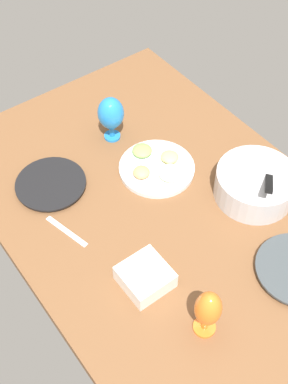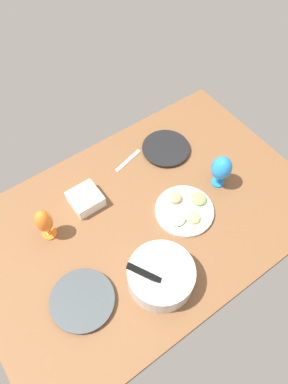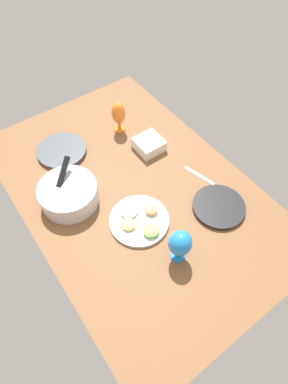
{
  "view_description": "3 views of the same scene",
  "coord_description": "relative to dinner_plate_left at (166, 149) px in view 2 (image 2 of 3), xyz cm",
  "views": [
    {
      "loc": [
        79.75,
        -69.4,
        136.76
      ],
      "look_at": [
        -6.79,
        -4.93,
        6.65
      ],
      "focal_mm": 47.01,
      "sensor_mm": 36.0,
      "label": 1
    },
    {
      "loc": [
        48.78,
        67.28,
        147.52
      ],
      "look_at": [
        -5.51,
        -8.13,
        6.65
      ],
      "focal_mm": 33.77,
      "sensor_mm": 36.0,
      "label": 2
    },
    {
      "loc": [
        -80.48,
        51.74,
        128.78
      ],
      "look_at": [
        -8.42,
        -0.44,
        6.65
      ],
      "focal_mm": 30.01,
      "sensor_mm": 36.0,
      "label": 3
    }
  ],
  "objects": [
    {
      "name": "dinner_plate_left",
      "position": [
        0.0,
        0.0,
        0.0
      ],
      "size": [
        25.2,
        25.2,
        2.1
      ],
      "color": "#4C4C51",
      "rests_on": "ground_plane"
    },
    {
      "name": "fork_by_left_plate",
      "position": [
        20.21,
        -5.84,
        -0.79
      ],
      "size": [
        17.9,
        6.1,
        0.6
      ],
      "primitive_type": "cube",
      "rotation": [
        0.0,
        0.0,
        0.24
      ],
      "color": "silver",
      "rests_on": "ground_plane"
    },
    {
      "name": "mixing_bowl",
      "position": [
        45.49,
        55.29,
        4.57
      ],
      "size": [
        27.77,
        27.77,
        17.62
      ],
      "color": "silver",
      "rests_on": "ground_plane"
    },
    {
      "name": "hurricane_glass_orange",
      "position": [
        73.19,
        8.47,
        10.21
      ],
      "size": [
        7.63,
        7.63,
        18.79
      ],
      "color": "orange",
      "rests_on": "ground_plane"
    },
    {
      "name": "fruit_platter",
      "position": [
        16.07,
        35.17,
        0.47
      ],
      "size": [
        27.73,
        27.73,
        5.03
      ],
      "color": "silver",
      "rests_on": "ground_plane"
    },
    {
      "name": "square_bowl_white",
      "position": [
        51.05,
        3.74,
        2.45
      ],
      "size": [
        14.11,
        14.11,
        6.36
      ],
      "color": "white",
      "rests_on": "ground_plane"
    },
    {
      "name": "dinner_plate_right",
      "position": [
        76.56,
        43.8,
        0.19
      ],
      "size": [
        26.52,
        26.52,
        2.46
      ],
      "color": "silver",
      "rests_on": "ground_plane"
    },
    {
      "name": "ground_plane",
      "position": [
        33.09,
        26.65,
        -3.09
      ],
      "size": [
        160.0,
        104.0,
        4.0
      ],
      "primitive_type": "cube",
      "color": "brown"
    },
    {
      "name": "hurricane_glass_blue",
      "position": [
        -7.85,
        31.79,
        10.64
      ],
      "size": [
        9.92,
        9.92,
        18.71
      ],
      "color": "#227FD9",
      "rests_on": "ground_plane"
    }
  ]
}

